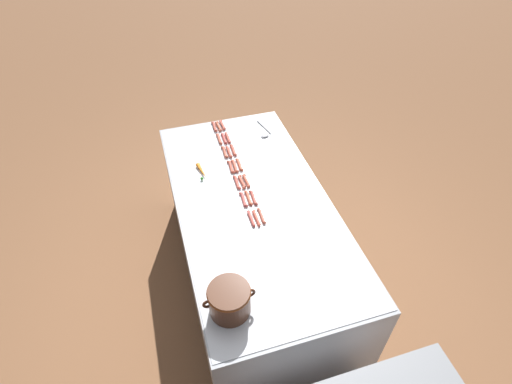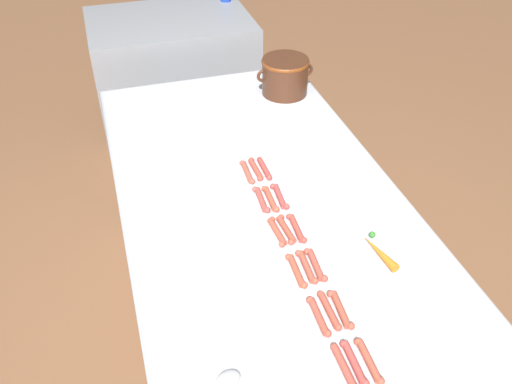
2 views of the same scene
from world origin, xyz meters
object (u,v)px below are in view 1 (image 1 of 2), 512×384
hot_dog_8 (224,139)px  hot_dog_14 (214,127)px  hot_dog_10 (235,166)px  hot_dog_20 (251,218)px  hot_dog_0 (222,125)px  bean_pot (229,299)px  hot_dog_7 (218,126)px  hot_dog_6 (262,216)px  hot_dog_13 (256,218)px  hot_dog_5 (253,198)px  hot_dog_15 (219,139)px  hot_dog_9 (229,152)px  hot_dog_17 (231,167)px  serving_spoon (265,133)px  hot_dog_1 (228,138)px  hot_dog_3 (239,165)px  hot_dog_11 (242,182)px  hot_dog_12 (249,198)px  hot_dog_19 (243,200)px  carrot (202,171)px  hot_dog_2 (233,150)px  hot_dog_16 (225,152)px  hot_dog_18 (237,182)px  hot_dog_4 (246,181)px

hot_dog_8 → hot_dog_14: size_ratio=1.00×
hot_dog_10 → hot_dog_20: (0.03, 0.55, 0.00)m
hot_dog_0 → bean_pot: bean_pot is taller
hot_dog_7 → hot_dog_6: bearing=92.0°
hot_dog_6 → hot_dog_13: same height
hot_dog_5 → hot_dog_15: 0.75m
hot_dog_9 → hot_dog_14: bearing=-84.8°
hot_dog_17 → hot_dog_20: bearing=89.7°
hot_dog_15 → serving_spoon: hot_dog_15 is taller
hot_dog_1 → hot_dog_3: bearing=90.1°
hot_dog_9 → hot_dog_15: size_ratio=1.00×
hot_dog_7 → hot_dog_15: size_ratio=1.00×
hot_dog_8 → hot_dog_13: (0.00, 0.93, 0.00)m
hot_dog_11 → hot_dog_15: (0.04, -0.56, 0.00)m
hot_dog_12 → bean_pot: (0.33, 0.79, 0.09)m
hot_dog_12 → hot_dog_19: same height
hot_dog_3 → serving_spoon: (-0.32, -0.35, -0.00)m
hot_dog_11 → hot_dog_15: bearing=-86.1°
hot_dog_17 → carrot: 0.22m
hot_dog_15 → hot_dog_17: (-0.00, 0.38, 0.00)m
hot_dog_8 → hot_dog_13: 0.93m
hot_dog_2 → hot_dog_7: same height
hot_dog_12 → hot_dog_20: bearing=79.0°
hot_dog_16 → hot_dog_2: bearing=-176.3°
hot_dog_9 → hot_dog_19: (0.03, 0.55, 0.00)m
hot_dog_8 → hot_dog_10: 0.37m
hot_dog_18 → serving_spoon: hot_dog_18 is taller
hot_dog_12 → hot_dog_13: (0.00, 0.20, 0.00)m
hot_dog_1 → hot_dog_4: same height
hot_dog_6 → hot_dog_9: (0.04, -0.74, 0.00)m
hot_dog_2 → hot_dog_12: same height
hot_dog_3 → hot_dog_7: same height
hot_dog_0 → serving_spoon: bearing=146.6°
carrot → hot_dog_13: bearing=114.1°
hot_dog_7 → hot_dog_11: size_ratio=1.00×
hot_dog_17 → hot_dog_4: bearing=110.2°
hot_dog_13 → hot_dog_14: 1.13m
hot_dog_7 → hot_dog_12: (-0.00, 0.92, 0.00)m
hot_dog_10 → hot_dog_19: same height
hot_dog_12 → serving_spoon: 0.80m
hot_dog_3 → hot_dog_8: same height
hot_dog_0 → hot_dog_14: bearing=4.3°
hot_dog_1 → hot_dog_19: same height
carrot → hot_dog_7: bearing=-114.6°
hot_dog_12 → hot_dog_7: bearing=-89.8°
bean_pot → hot_dog_2: bearing=-105.1°
hot_dog_9 → hot_dog_15: bearing=-79.6°
hot_dog_0 → hot_dog_12: same height
hot_dog_1 → serving_spoon: bearing=177.7°
hot_dog_13 → bean_pot: bearing=61.0°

